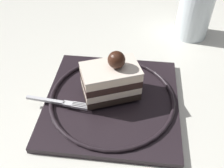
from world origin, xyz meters
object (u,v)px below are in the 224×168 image
Objects in this scene: fork at (59,102)px; drink_glass_near at (194,16)px; dessert_plate at (112,100)px; cake_slice at (111,80)px.

fork is 0.37m from drink_glass_near.
dessert_plate is 0.09m from fork.
dessert_plate is 2.30× the size of cake_slice.
cake_slice is 0.98× the size of fork.
dessert_plate is 0.30m from drink_glass_near.
dessert_plate is 2.25× the size of fork.
drink_glass_near is at bearing 43.36° from fork.
cake_slice is at bearing -128.60° from drink_glass_near.
dessert_plate is 0.04m from cake_slice.
cake_slice is 0.29m from drink_glass_near.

